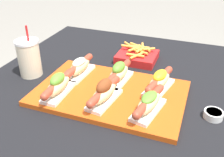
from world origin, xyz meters
TOP-DOWN VIEW (x-y plane):
  - patio_table at (0.00, 0.00)m, footprint 1.08×1.14m
  - serving_tray at (-0.02, -0.05)m, footprint 0.52×0.34m
  - hot_dog_0 at (-0.18, -0.13)m, footprint 0.06×0.20m
  - hot_dog_1 at (-0.02, -0.11)m, footprint 0.08×0.20m
  - hot_dog_2 at (0.13, -0.12)m, footprint 0.09×0.20m
  - hot_dog_3 at (-0.18, 0.02)m, footprint 0.07×0.20m
  - hot_dog_4 at (-0.02, 0.02)m, footprint 0.07×0.20m
  - hot_dog_5 at (0.13, 0.02)m, footprint 0.09×0.19m
  - sauce_bowl at (0.32, -0.05)m, footprint 0.06×0.06m
  - drink_cup at (-0.38, -0.02)m, footprint 0.09×0.09m
  - fries_basket at (-0.01, 0.26)m, footprint 0.17×0.16m

SIDE VIEW (x-z plane):
  - patio_table at x=0.00m, z-range 0.00..0.69m
  - serving_tray at x=-0.02m, z-range 0.69..0.71m
  - sauce_bowl at x=0.32m, z-range 0.69..0.72m
  - fries_basket at x=-0.01m, z-range 0.68..0.74m
  - hot_dog_2 at x=0.13m, z-range 0.71..0.77m
  - hot_dog_3 at x=-0.18m, z-range 0.71..0.78m
  - hot_dog_5 at x=0.13m, z-range 0.71..0.78m
  - hot_dog_0 at x=-0.18m, z-range 0.71..0.78m
  - hot_dog_4 at x=-0.02m, z-range 0.71..0.78m
  - hot_dog_1 at x=-0.02m, z-range 0.71..0.79m
  - drink_cup at x=-0.38m, z-range 0.66..0.87m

